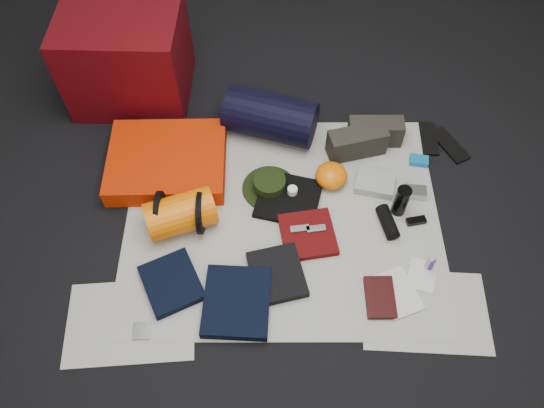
{
  "coord_description": "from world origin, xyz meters",
  "views": [
    {
      "loc": [
        -0.06,
        -1.43,
        2.32
      ],
      "look_at": [
        -0.05,
        0.02,
        0.1
      ],
      "focal_mm": 35.0,
      "sensor_mm": 36.0,
      "label": 1
    }
  ],
  "objects_px": {
    "stuff_sack": "(181,214)",
    "paperback_book": "(380,297)",
    "compact_camera": "(415,192)",
    "water_bottle": "(401,201)",
    "navy_duffel": "(270,117)",
    "red_cabinet": "(127,56)",
    "sleeping_pad": "(167,161)"
  },
  "relations": [
    {
      "from": "red_cabinet",
      "to": "sleeping_pad",
      "type": "distance_m",
      "value": 0.68
    },
    {
      "from": "red_cabinet",
      "to": "water_bottle",
      "type": "height_order",
      "value": "red_cabinet"
    },
    {
      "from": "sleeping_pad",
      "to": "water_bottle",
      "type": "distance_m",
      "value": 1.24
    },
    {
      "from": "sleeping_pad",
      "to": "water_bottle",
      "type": "relative_size",
      "value": 3.35
    },
    {
      "from": "paperback_book",
      "to": "compact_camera",
      "type": "bearing_deg",
      "value": 66.87
    },
    {
      "from": "red_cabinet",
      "to": "compact_camera",
      "type": "xyz_separation_m",
      "value": [
        1.57,
        -0.77,
        -0.24
      ]
    },
    {
      "from": "water_bottle",
      "to": "compact_camera",
      "type": "xyz_separation_m",
      "value": [
        0.1,
        0.1,
        -0.07
      ]
    },
    {
      "from": "compact_camera",
      "to": "water_bottle",
      "type": "bearing_deg",
      "value": -128.01
    },
    {
      "from": "red_cabinet",
      "to": "water_bottle",
      "type": "bearing_deg",
      "value": -28.88
    },
    {
      "from": "paperback_book",
      "to": "stuff_sack",
      "type": "bearing_deg",
      "value": 156.48
    },
    {
      "from": "sleeping_pad",
      "to": "stuff_sack",
      "type": "xyz_separation_m",
      "value": [
        0.11,
        -0.36,
        0.04
      ]
    },
    {
      "from": "compact_camera",
      "to": "navy_duffel",
      "type": "bearing_deg",
      "value": 156.61
    },
    {
      "from": "red_cabinet",
      "to": "sleeping_pad",
      "type": "bearing_deg",
      "value": -64.78
    },
    {
      "from": "navy_duffel",
      "to": "compact_camera",
      "type": "xyz_separation_m",
      "value": [
        0.76,
        -0.43,
        -0.11
      ]
    },
    {
      "from": "water_bottle",
      "to": "navy_duffel",
      "type": "bearing_deg",
      "value": 140.93
    },
    {
      "from": "red_cabinet",
      "to": "navy_duffel",
      "type": "relative_size",
      "value": 1.31
    },
    {
      "from": "red_cabinet",
      "to": "paperback_book",
      "type": "relative_size",
      "value": 3.15
    },
    {
      "from": "water_bottle",
      "to": "sleeping_pad",
      "type": "bearing_deg",
      "value": 167.01
    },
    {
      "from": "navy_duffel",
      "to": "compact_camera",
      "type": "bearing_deg",
      "value": -12.77
    },
    {
      "from": "red_cabinet",
      "to": "stuff_sack",
      "type": "xyz_separation_m",
      "value": [
        0.37,
        -0.95,
        -0.17
      ]
    },
    {
      "from": "navy_duffel",
      "to": "red_cabinet",
      "type": "bearing_deg",
      "value": 174.66
    },
    {
      "from": "stuff_sack",
      "to": "navy_duffel",
      "type": "height_order",
      "value": "navy_duffel"
    },
    {
      "from": "sleeping_pad",
      "to": "compact_camera",
      "type": "bearing_deg",
      "value": -7.8
    },
    {
      "from": "compact_camera",
      "to": "red_cabinet",
      "type": "bearing_deg",
      "value": 160.34
    },
    {
      "from": "stuff_sack",
      "to": "red_cabinet",
      "type": "bearing_deg",
      "value": 111.2
    },
    {
      "from": "stuff_sack",
      "to": "paperback_book",
      "type": "distance_m",
      "value": 1.04
    },
    {
      "from": "stuff_sack",
      "to": "paperback_book",
      "type": "xyz_separation_m",
      "value": [
        0.95,
        -0.41,
        -0.08
      ]
    },
    {
      "from": "water_bottle",
      "to": "compact_camera",
      "type": "height_order",
      "value": "water_bottle"
    },
    {
      "from": "sleeping_pad",
      "to": "navy_duffel",
      "type": "xyz_separation_m",
      "value": [
        0.55,
        0.25,
        0.07
      ]
    },
    {
      "from": "compact_camera",
      "to": "sleeping_pad",
      "type": "bearing_deg",
      "value": 178.66
    },
    {
      "from": "stuff_sack",
      "to": "water_bottle",
      "type": "relative_size",
      "value": 1.82
    },
    {
      "from": "water_bottle",
      "to": "paperback_book",
      "type": "bearing_deg",
      "value": -106.98
    }
  ]
}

